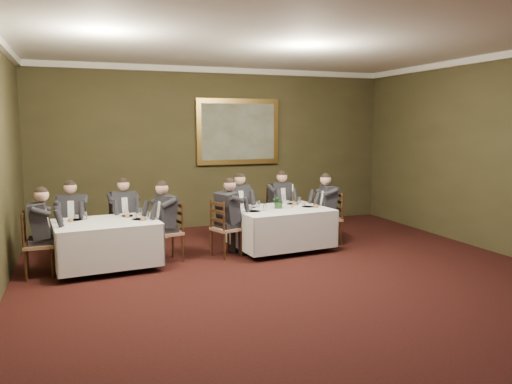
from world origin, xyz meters
TOP-DOWN VIEW (x-y plane):
  - ground at (0.00, 0.00)m, footprint 10.00×10.00m
  - ceiling at (0.00, 0.00)m, footprint 8.00×10.00m
  - back_wall at (0.00, 5.00)m, footprint 8.00×0.10m
  - crown_molding at (0.00, 0.00)m, footprint 8.00×10.00m
  - table_main at (0.45, 2.46)m, footprint 1.82×1.46m
  - table_second at (-2.60, 2.28)m, footprint 1.70×1.36m
  - chair_main_backleft at (-0.09, 3.28)m, footprint 0.46×0.45m
  - diner_main_backleft at (-0.09, 3.27)m, footprint 0.44×0.50m
  - chair_main_backright at (0.81, 3.37)m, footprint 0.48×0.47m
  - diner_main_backright at (0.81, 3.36)m, footprint 0.45×0.52m
  - chair_main_endleft at (-0.62, 2.35)m, footprint 0.55×0.56m
  - diner_main_endleft at (-0.60, 2.35)m, footprint 0.59×0.54m
  - chair_main_endright at (1.51, 2.57)m, footprint 0.48×0.50m
  - diner_main_endright at (1.50, 2.57)m, footprint 0.53×0.47m
  - chair_sec_backleft at (-3.10, 3.04)m, footprint 0.48×0.46m
  - diner_sec_backleft at (-3.10, 3.03)m, footprint 0.45×0.51m
  - chair_sec_backright at (-2.26, 3.13)m, footprint 0.49×0.48m
  - diner_sec_backright at (-2.26, 3.12)m, footprint 0.46×0.53m
  - chair_sec_endright at (-1.61, 2.38)m, footprint 0.51×0.53m
  - diner_sec_endright at (-1.62, 2.38)m, footprint 0.56×0.50m
  - chair_sec_endleft at (-3.59, 2.18)m, footprint 0.43×0.45m
  - diner_sec_endleft at (-3.58, 2.18)m, footprint 0.49×0.43m
  - centerpiece at (0.42, 2.47)m, footprint 0.27×0.24m
  - candlestick at (0.71, 2.51)m, footprint 0.06×0.06m
  - place_setting_table_main at (0.01, 2.79)m, footprint 0.33×0.31m
  - place_setting_table_second at (-3.00, 2.59)m, footprint 0.33×0.31m
  - painting at (0.45, 4.94)m, footprint 1.90×0.09m

SIDE VIEW (x-z plane):
  - ground at x=0.00m, z-range 0.00..0.00m
  - chair_main_backleft at x=-0.09m, z-range -0.22..0.78m
  - chair_main_backright at x=0.81m, z-range -0.22..0.78m
  - chair_main_endleft at x=-0.62m, z-range -0.22..0.78m
  - chair_main_endright at x=1.51m, z-range -0.22..0.78m
  - chair_sec_backleft at x=-3.10m, z-range -0.22..0.78m
  - chair_sec_backright at x=-2.26m, z-range -0.22..0.78m
  - chair_sec_endright at x=-1.61m, z-range -0.22..0.78m
  - chair_sec_endleft at x=-3.59m, z-range -0.22..0.78m
  - table_second at x=-2.60m, z-range 0.12..0.78m
  - table_main at x=0.45m, z-range 0.12..0.78m
  - diner_main_backleft at x=-0.09m, z-range -0.16..1.19m
  - diner_main_backright at x=0.81m, z-range -0.16..1.19m
  - diner_main_endleft at x=-0.60m, z-range -0.16..1.19m
  - diner_main_endright at x=1.50m, z-range -0.16..1.19m
  - diner_sec_backleft at x=-3.10m, z-range -0.16..1.19m
  - diner_sec_backright at x=-2.26m, z-range -0.16..1.19m
  - diner_sec_endright at x=-1.62m, z-range -0.16..1.19m
  - diner_sec_endleft at x=-3.58m, z-range -0.16..1.19m
  - place_setting_table_main at x=0.01m, z-range 0.73..0.87m
  - place_setting_table_second at x=-3.00m, z-range 0.73..0.87m
  - centerpiece at x=0.42m, z-range 0.77..1.05m
  - candlestick at x=0.71m, z-range 0.71..1.14m
  - back_wall at x=0.00m, z-range 0.00..3.50m
  - painting at x=0.45m, z-range 1.38..2.84m
  - crown_molding at x=0.00m, z-range 3.38..3.50m
  - ceiling at x=0.00m, z-range 3.45..3.55m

